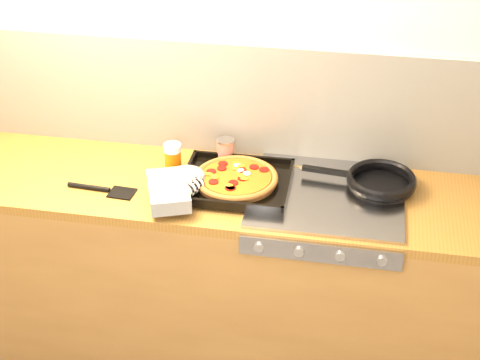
% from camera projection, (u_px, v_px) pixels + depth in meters
% --- Properties ---
extents(room_shell, '(3.20, 3.20, 3.20)m').
position_uv_depth(room_shell, '(230.00, 100.00, 3.10)').
color(room_shell, white).
rests_on(room_shell, ground).
extents(counter_run, '(3.20, 0.62, 0.90)m').
position_uv_depth(counter_run, '(219.00, 273.00, 3.22)').
color(counter_run, olive).
rests_on(counter_run, ground).
extents(stovetop, '(0.60, 0.56, 0.02)m').
position_uv_depth(stovetop, '(328.00, 195.00, 2.91)').
color(stovetop, '#9A9B9F').
rests_on(stovetop, counter_run).
extents(pizza_on_tray, '(0.57, 0.50, 0.07)m').
position_uv_depth(pizza_on_tray, '(218.00, 181.00, 2.93)').
color(pizza_on_tray, black).
rests_on(pizza_on_tray, stovetop).
extents(frying_pan, '(0.48, 0.31, 0.05)m').
position_uv_depth(frying_pan, '(380.00, 181.00, 2.94)').
color(frying_pan, black).
rests_on(frying_pan, stovetop).
extents(tomato_can, '(0.08, 0.08, 0.11)m').
position_uv_depth(tomato_can, '(226.00, 151.00, 3.12)').
color(tomato_can, maroon).
rests_on(tomato_can, counter_run).
extents(juice_glass, '(0.09, 0.09, 0.12)m').
position_uv_depth(juice_glass, '(173.00, 157.00, 3.06)').
color(juice_glass, '#D3650C').
rests_on(juice_glass, counter_run).
extents(wooden_spoon, '(0.30, 0.10, 0.02)m').
position_uv_depth(wooden_spoon, '(284.00, 165.00, 3.11)').
color(wooden_spoon, olive).
rests_on(wooden_spoon, counter_run).
extents(black_spatula, '(0.28, 0.09, 0.02)m').
position_uv_depth(black_spatula, '(103.00, 190.00, 2.95)').
color(black_spatula, black).
rests_on(black_spatula, counter_run).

